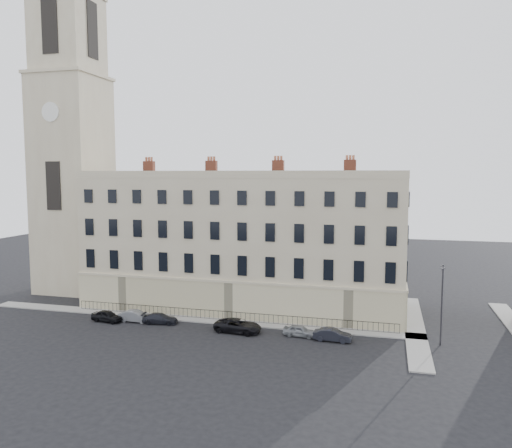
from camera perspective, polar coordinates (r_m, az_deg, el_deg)
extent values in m
plane|color=black|center=(47.18, 1.73, -13.39)|extent=(160.00, 160.00, 0.00)
cube|color=tan|center=(58.25, -1.34, -2.11)|extent=(36.00, 12.00, 15.00)
cube|color=beige|center=(53.60, -3.15, -8.81)|extent=(36.10, 0.18, 4.00)
cube|color=beige|center=(57.08, 16.58, -8.14)|extent=(0.18, 12.10, 4.00)
cube|color=tan|center=(52.10, -3.15, 5.67)|extent=(36.00, 0.35, 0.80)
cube|color=tan|center=(55.46, 16.74, 5.44)|extent=(0.35, 12.00, 0.80)
cube|color=brown|center=(62.11, -12.12, 6.12)|extent=(1.30, 0.70, 2.00)
cube|color=brown|center=(58.94, -5.12, 6.25)|extent=(1.30, 0.70, 2.00)
cube|color=brown|center=(56.72, 2.55, 6.28)|extent=(1.30, 0.70, 2.00)
cube|color=brown|center=(55.58, 10.69, 6.20)|extent=(1.30, 0.70, 2.00)
cube|color=tan|center=(70.01, -20.15, 4.20)|extent=(8.00, 8.00, 28.00)
cube|color=tan|center=(72.16, -20.70, 19.45)|extent=(7.04, 7.04, 10.00)
cube|color=black|center=(69.48, -22.54, 20.37)|extent=(2.20, 0.14, 7.00)
cylinder|color=white|center=(67.13, -22.44, 11.77)|extent=(2.40, 0.14, 2.40)
cube|color=gray|center=(54.62, -7.50, -10.68)|extent=(48.00, 2.00, 0.12)
cube|color=gray|center=(53.77, 17.65, -11.17)|extent=(2.00, 24.00, 0.12)
cube|color=black|center=(53.38, -3.31, -9.96)|extent=(35.00, 0.04, 0.04)
cube|color=black|center=(53.63, -3.31, -10.89)|extent=(35.00, 0.04, 0.04)
imported|color=black|center=(55.46, -16.64, -10.05)|extent=(3.61, 1.81, 1.18)
imported|color=slate|center=(54.67, -13.58, -10.20)|extent=(3.62, 1.34, 1.18)
imported|color=black|center=(53.52, -10.91, -10.56)|extent=(3.87, 2.02, 1.07)
imported|color=black|center=(49.87, -2.07, -11.54)|extent=(4.85, 2.56, 1.30)
imported|color=gray|center=(48.83, 5.03, -12.06)|extent=(3.30, 1.55, 1.09)
imported|color=black|center=(47.90, 8.75, -12.42)|extent=(3.59, 1.39, 1.17)
cylinder|color=#302F35|center=(48.41, 20.45, -8.69)|extent=(0.15, 0.15, 7.39)
cylinder|color=#302F35|center=(47.02, 20.56, -4.63)|extent=(0.30, 1.38, 0.09)
cube|color=#302F35|center=(46.40, 20.52, -4.82)|extent=(0.24, 0.48, 0.11)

